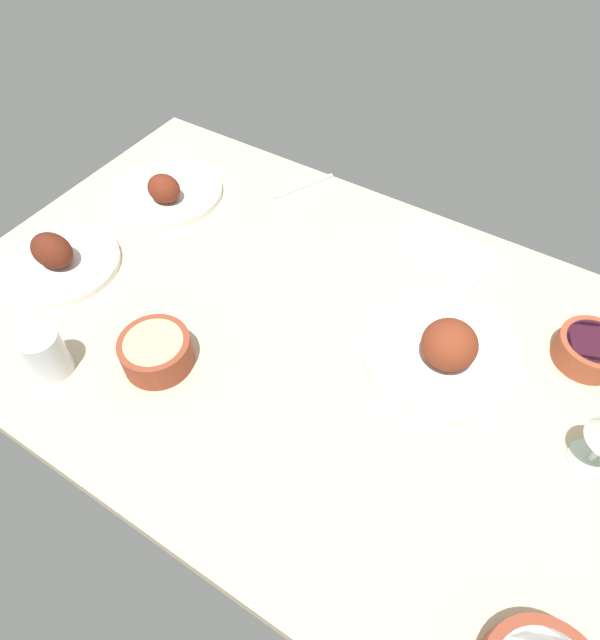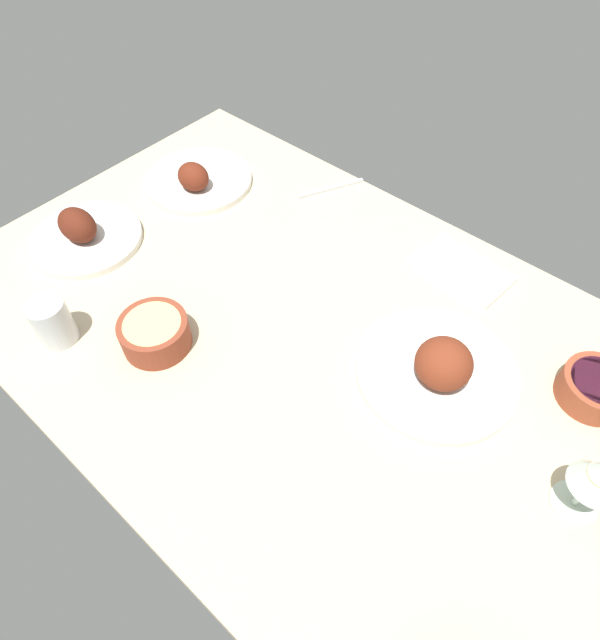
# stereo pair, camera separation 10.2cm
# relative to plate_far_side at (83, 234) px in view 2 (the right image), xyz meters

# --- Properties ---
(dining_table) EXTENTS (1.40, 0.90, 0.04)m
(dining_table) POSITION_rel_plate_far_side_xyz_m (-0.51, -0.13, -0.04)
(dining_table) COLOR #C6B28E
(dining_table) RESTS_ON ground
(plate_far_side) EXTENTS (0.24, 0.24, 0.09)m
(plate_far_side) POSITION_rel_plate_far_side_xyz_m (0.00, 0.00, 0.00)
(plate_far_side) COLOR silver
(plate_far_side) RESTS_ON dining_table
(plate_near_viewer) EXTENTS (0.26, 0.26, 0.08)m
(plate_near_viewer) POSITION_rel_plate_far_side_xyz_m (-0.04, -0.30, -0.01)
(plate_near_viewer) COLOR silver
(plate_near_viewer) RESTS_ON dining_table
(plate_center_main) EXTENTS (0.29, 0.29, 0.10)m
(plate_center_main) POSITION_rel_plate_far_side_xyz_m (-0.77, -0.20, 0.01)
(plate_center_main) COLOR silver
(plate_center_main) RESTS_ON dining_table
(bowl_potatoes) EXTENTS (0.13, 0.13, 0.06)m
(bowl_potatoes) POSITION_rel_plate_far_side_xyz_m (-0.34, 0.08, 0.01)
(bowl_potatoes) COLOR brown
(bowl_potatoes) RESTS_ON dining_table
(bowl_onions) EXTENTS (0.12, 0.12, 0.05)m
(bowl_onions) POSITION_rel_plate_far_side_xyz_m (-1.00, -0.34, 0.01)
(bowl_onions) COLOR brown
(bowl_onions) RESTS_ON dining_table
(water_tumbler) EXTENTS (0.07, 0.07, 0.09)m
(water_tumbler) POSITION_rel_plate_far_side_xyz_m (-0.19, 0.19, 0.02)
(water_tumbler) COLOR silver
(water_tumbler) RESTS_ON dining_table
(folded_napkin) EXTENTS (0.20, 0.13, 0.01)m
(folded_napkin) POSITION_rel_plate_far_side_xyz_m (-0.67, -0.47, -0.02)
(folded_napkin) COLOR white
(folded_napkin) RESTS_ON dining_table
(fork_loose) EXTENTS (0.08, 0.16, 0.01)m
(fork_loose) POSITION_rel_plate_far_side_xyz_m (-0.29, -0.50, -0.02)
(fork_loose) COLOR silver
(fork_loose) RESTS_ON dining_table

